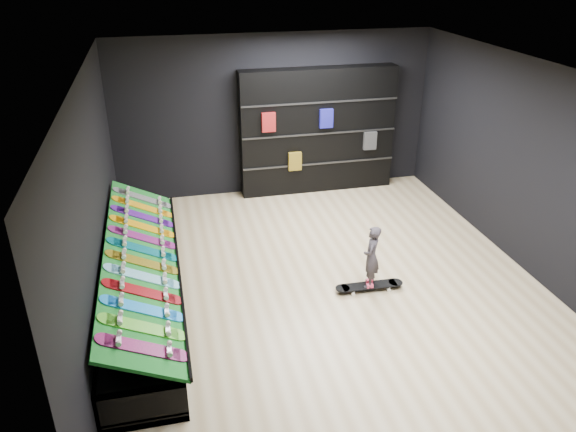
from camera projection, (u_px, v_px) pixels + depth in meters
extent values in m
cube|color=#CBB589|center=(325.00, 280.00, 8.13)|extent=(6.00, 7.00, 0.01)
cube|color=white|center=(332.00, 71.00, 6.82)|extent=(6.00, 7.00, 0.01)
cube|color=black|center=(274.00, 115.00, 10.54)|extent=(6.00, 0.02, 3.00)
cube|color=black|center=(457.00, 352.00, 4.41)|extent=(6.00, 0.02, 3.00)
cube|color=black|center=(93.00, 206.00, 6.86)|extent=(0.02, 7.00, 3.00)
cube|color=black|center=(527.00, 167.00, 8.09)|extent=(0.02, 7.00, 3.00)
cube|color=#0F601A|center=(142.00, 258.00, 7.31)|extent=(0.92, 4.50, 0.46)
cube|color=black|center=(318.00, 131.00, 10.69)|extent=(2.97, 0.35, 2.38)
imported|color=black|center=(371.00, 268.00, 7.74)|extent=(0.23, 0.25, 0.54)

